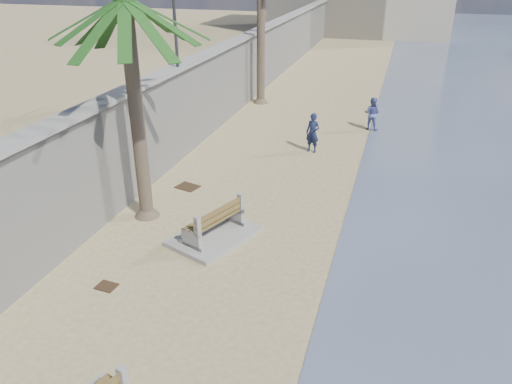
{
  "coord_description": "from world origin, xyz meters",
  "views": [
    {
      "loc": [
        3.24,
        -5.62,
        7.43
      ],
      "look_at": [
        -0.5,
        7.0,
        1.2
      ],
      "focal_mm": 35.0,
      "sensor_mm": 36.0,
      "label": 1
    }
  ],
  "objects_px": {
    "palm_mid": "(125,3)",
    "person_b": "(372,112)",
    "bench_far": "(214,224)",
    "person_a": "(313,130)"
  },
  "relations": [
    {
      "from": "palm_mid",
      "to": "person_b",
      "type": "distance_m",
      "value": 13.58
    },
    {
      "from": "palm_mid",
      "to": "person_a",
      "type": "height_order",
      "value": "palm_mid"
    },
    {
      "from": "palm_mid",
      "to": "person_b",
      "type": "relative_size",
      "value": 4.28
    },
    {
      "from": "bench_far",
      "to": "palm_mid",
      "type": "bearing_deg",
      "value": 164.76
    },
    {
      "from": "bench_far",
      "to": "person_b",
      "type": "relative_size",
      "value": 1.73
    },
    {
      "from": "person_b",
      "to": "bench_far",
      "type": "bearing_deg",
      "value": 85.08
    },
    {
      "from": "bench_far",
      "to": "palm_mid",
      "type": "relative_size",
      "value": 0.4
    },
    {
      "from": "person_a",
      "to": "palm_mid",
      "type": "bearing_deg",
      "value": -100.56
    },
    {
      "from": "palm_mid",
      "to": "person_b",
      "type": "bearing_deg",
      "value": 60.95
    },
    {
      "from": "bench_far",
      "to": "person_a",
      "type": "distance_m",
      "value": 7.95
    }
  ]
}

